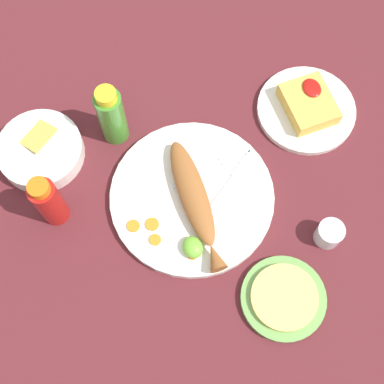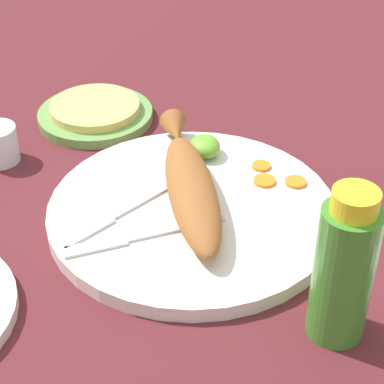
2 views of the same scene
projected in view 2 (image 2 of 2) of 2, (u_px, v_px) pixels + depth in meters
name	position (u px, v px, depth m)	size (l,w,h in m)	color
ground_plane	(192.00, 218.00, 0.82)	(4.00, 4.00, 0.00)	#561E23
main_plate	(192.00, 212.00, 0.82)	(0.34, 0.34, 0.02)	white
fried_fish	(190.00, 184.00, 0.81)	(0.29, 0.07, 0.04)	#935628
fork_near	(135.00, 238.00, 0.76)	(0.04, 0.19, 0.00)	silver
fork_far	(117.00, 214.00, 0.80)	(0.11, 0.16, 0.00)	silver
carrot_slice_near	(296.00, 182.00, 0.85)	(0.03, 0.03, 0.00)	orange
carrot_slice_mid	(261.00, 166.00, 0.88)	(0.02, 0.02, 0.00)	orange
carrot_slice_far	(264.00, 181.00, 0.85)	(0.03, 0.03, 0.00)	orange
carrot_slice_extra	(206.00, 148.00, 0.91)	(0.02, 0.02, 0.00)	orange
lime_wedge_main	(205.00, 146.00, 0.90)	(0.05, 0.04, 0.03)	#6BB233
hot_sauce_bottle_green	(344.00, 269.00, 0.63)	(0.06, 0.06, 0.17)	#3D8428
tortilla_plate	(95.00, 116.00, 1.01)	(0.17, 0.17, 0.01)	#6B9E4C
tortilla_stack	(95.00, 108.00, 1.00)	(0.13, 0.13, 0.01)	#E0C666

